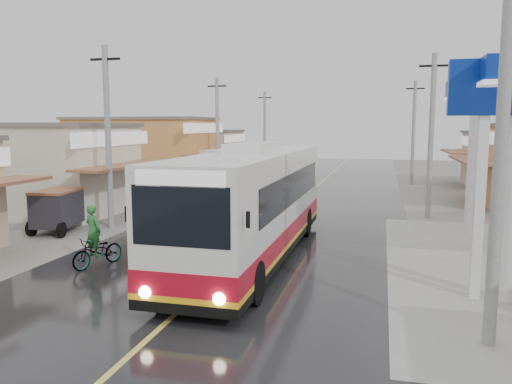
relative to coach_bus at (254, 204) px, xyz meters
The scene contains 10 objects.
ground 5.88m from the coach_bus, 95.57° to the right, with size 120.00×120.00×0.00m, color slate.
road 9.66m from the coach_bus, 93.27° to the left, with size 12.00×90.00×0.02m, color black.
centre_line 9.66m from the coach_bus, 93.27° to the left, with size 0.15×90.00×0.01m, color #D8CC4C.
shopfronts_left 18.50m from the coach_bus, 137.38° to the left, with size 11.00×44.00×5.20m, color tan, non-canonical shape.
utility_poles_left 13.04m from the coach_bus, 125.79° to the left, with size 1.60×50.00×8.00m, color gray, non-canonical shape.
utility_poles_right 11.61m from the coach_bus, 55.68° to the left, with size 1.60×36.00×8.00m, color gray, non-canonical shape.
coach_bus is the anchor object (origin of this frame).
second_bus 16.47m from the coach_bus, 106.21° to the left, with size 3.44×9.50×3.09m.
cyclist 5.35m from the coach_bus, 153.50° to the right, with size 1.27×2.03×2.07m.
tricycle_near 9.48m from the coach_bus, 167.99° to the left, with size 1.93×2.44×1.86m.
Camera 1 is at (4.74, -10.76, 4.53)m, focal length 35.00 mm.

